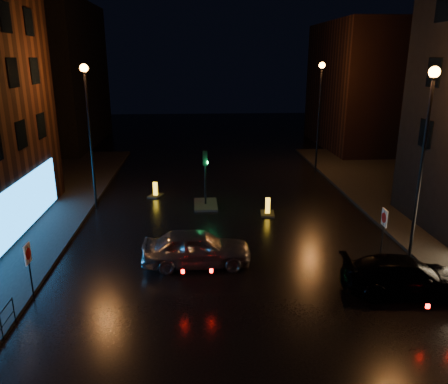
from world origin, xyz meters
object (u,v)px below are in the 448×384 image
Objects in this scene: traffic_signal at (206,198)px; road_sign_left at (28,259)px; bollard_far at (156,193)px; road_sign_right at (384,222)px; bollard_near at (268,211)px; silver_hatchback at (197,248)px; dark_sedan at (406,276)px.

traffic_signal is 12.51m from road_sign_left.
road_sign_right is (10.92, -9.98, 1.55)m from bollard_far.
bollard_near is 7.52m from road_sign_right.
bollard_far is at bearing 14.69° from silver_hatchback.
bollard_far is at bearing 73.79° from road_sign_left.
bollard_near is 7.81m from bollard_far.
traffic_signal reaches higher than road_sign_left.
bollard_far is 0.56× the size of road_sign_left.
dark_sedan is 3.17m from road_sign_right.
bollard_near is at bearing 39.49° from road_sign_left.
road_sign_right reaches higher than bollard_near.
dark_sedan is at bearing -109.90° from silver_hatchback.
traffic_signal is at bearing 56.68° from road_sign_left.
dark_sedan is at bearing -2.27° from road_sign_left.
dark_sedan is (7.40, -10.86, 0.20)m from traffic_signal.
road_sign_right is at bearing -45.73° from traffic_signal.
traffic_signal is 8.01m from silver_hatchback.
road_sign_left is (-10.23, -8.67, 1.48)m from bollard_near.
road_sign_right is (8.27, 0.09, 0.96)m from silver_hatchback.
road_sign_right reaches higher than dark_sedan.
dark_sedan is at bearing -55.73° from traffic_signal.
traffic_signal is at bearing -11.40° from bollard_far.
silver_hatchback is 8.32m from road_sign_right.
bollard_far is at bearing 155.97° from bollard_near.
road_sign_right is at bearing 9.46° from road_sign_left.
bollard_far is at bearing 147.13° from traffic_signal.
road_sign_left reaches higher than silver_hatchback.
silver_hatchback is 10.43m from bollard_far.
road_sign_left is at bearing 11.85° from road_sign_right.
traffic_signal is 2.83× the size of bollard_near.
silver_hatchback is 7.43m from bollard_near.
silver_hatchback is at bearing -94.09° from traffic_signal.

